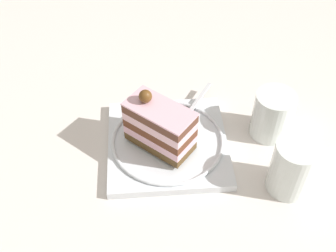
{
  "coord_description": "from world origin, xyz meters",
  "views": [
    {
      "loc": [
        0.42,
        -0.06,
        0.53
      ],
      "look_at": [
        -0.02,
        0.0,
        0.05
      ],
      "focal_mm": 45.18,
      "sensor_mm": 36.0,
      "label": 1
    }
  ],
  "objects_px": {
    "fork": "(194,107)",
    "drink_glass_near": "(291,170)",
    "drink_glass_far": "(272,117)",
    "cake_slice": "(160,126)",
    "dessert_plate": "(168,143)"
  },
  "relations": [
    {
      "from": "drink_glass_far",
      "to": "fork",
      "type": "bearing_deg",
      "value": -114.36
    },
    {
      "from": "cake_slice",
      "to": "fork",
      "type": "height_order",
      "value": "cake_slice"
    },
    {
      "from": "cake_slice",
      "to": "drink_glass_far",
      "type": "bearing_deg",
      "value": 95.34
    },
    {
      "from": "fork",
      "to": "dessert_plate",
      "type": "bearing_deg",
      "value": -39.1
    },
    {
      "from": "drink_glass_far",
      "to": "dessert_plate",
      "type": "bearing_deg",
      "value": -86.51
    },
    {
      "from": "fork",
      "to": "drink_glass_far",
      "type": "distance_m",
      "value": 0.13
    },
    {
      "from": "cake_slice",
      "to": "fork",
      "type": "xyz_separation_m",
      "value": [
        -0.07,
        0.07,
        -0.04
      ]
    },
    {
      "from": "fork",
      "to": "drink_glass_near",
      "type": "distance_m",
      "value": 0.2
    },
    {
      "from": "fork",
      "to": "drink_glass_far",
      "type": "height_order",
      "value": "drink_glass_far"
    },
    {
      "from": "fork",
      "to": "drink_glass_near",
      "type": "xyz_separation_m",
      "value": [
        0.17,
        0.12,
        0.02
      ]
    },
    {
      "from": "dessert_plate",
      "to": "fork",
      "type": "xyz_separation_m",
      "value": [
        -0.07,
        0.05,
        0.01
      ]
    },
    {
      "from": "cake_slice",
      "to": "dessert_plate",
      "type": "bearing_deg",
      "value": 116.46
    },
    {
      "from": "cake_slice",
      "to": "fork",
      "type": "distance_m",
      "value": 0.11
    },
    {
      "from": "cake_slice",
      "to": "drink_glass_far",
      "type": "height_order",
      "value": "cake_slice"
    },
    {
      "from": "drink_glass_far",
      "to": "cake_slice",
      "type": "bearing_deg",
      "value": -84.66
    }
  ]
}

